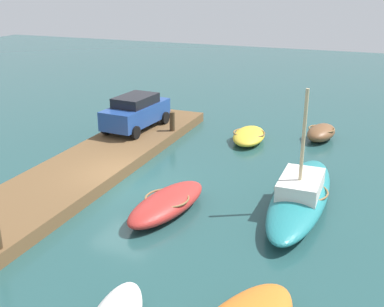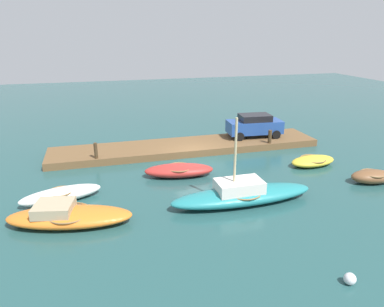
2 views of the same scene
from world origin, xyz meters
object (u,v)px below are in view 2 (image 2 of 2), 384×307
at_px(rowboat_yellow, 313,161).
at_px(rowboat_white, 61,195).
at_px(dinghy_brown, 372,176).
at_px(mooring_post_west, 270,137).
at_px(parked_car, 254,125).
at_px(marker_buoy, 350,279).
at_px(mooring_post_mid_west, 96,151).
at_px(rowboat_red, 179,170).
at_px(sailboat_teal, 242,194).
at_px(motorboat_orange, 68,216).

bearing_deg(rowboat_yellow, rowboat_white, -2.24).
bearing_deg(dinghy_brown, mooring_post_west, -58.39).
height_order(mooring_post_west, parked_car, parked_car).
height_order(parked_car, marker_buoy, parked_car).
relative_size(rowboat_yellow, mooring_post_mid_west, 3.15).
relative_size(rowboat_red, sailboat_teal, 0.57).
height_order(rowboat_red, marker_buoy, rowboat_red).
distance_m(rowboat_red, rowboat_white, 6.69).
distance_m(dinghy_brown, mooring_post_mid_west, 16.55).
relative_size(rowboat_red, mooring_post_mid_west, 4.15).
xyz_separation_m(rowboat_yellow, parked_car, (1.57, -5.52, 1.09)).
bearing_deg(mooring_post_west, sailboat_teal, 54.38).
height_order(sailboat_teal, mooring_post_mid_west, sailboat_teal).
relative_size(dinghy_brown, mooring_post_west, 2.72).
xyz_separation_m(rowboat_red, sailboat_teal, (-2.22, 4.23, 0.11)).
relative_size(mooring_post_west, parked_car, 0.23).
relative_size(motorboat_orange, marker_buoy, 13.90).
bearing_deg(mooring_post_mid_west, parked_car, -171.14).
bearing_deg(rowboat_red, sailboat_teal, 127.23).
bearing_deg(motorboat_orange, rowboat_white, -67.77).
bearing_deg(dinghy_brown, parked_car, -60.43).
bearing_deg(marker_buoy, rowboat_red, -72.72).
relative_size(mooring_post_west, mooring_post_mid_west, 0.94).
xyz_separation_m(rowboat_white, mooring_post_mid_west, (-1.85, -4.70, 0.65)).
distance_m(dinghy_brown, mooring_post_west, 7.58).
xyz_separation_m(dinghy_brown, mooring_post_west, (2.82, -7.01, 0.58)).
distance_m(rowboat_white, mooring_post_mid_west, 5.10).
distance_m(rowboat_yellow, dinghy_brown, 3.71).
bearing_deg(mooring_post_mid_west, rowboat_yellow, 164.55).
height_order(rowboat_yellow, parked_car, parked_car).
bearing_deg(rowboat_white, rowboat_yellow, 170.04).
bearing_deg(parked_car, rowboat_red, 39.42).
bearing_deg(marker_buoy, sailboat_teal, -80.12).
distance_m(rowboat_yellow, rowboat_white, 15.23).
relative_size(rowboat_white, mooring_post_west, 4.35).
bearing_deg(mooring_post_mid_west, dinghy_brown, 154.91).
xyz_separation_m(mooring_post_west, mooring_post_mid_west, (12.15, 0.00, 0.03)).
xyz_separation_m(rowboat_white, parked_car, (-13.63, -6.54, 1.04)).
distance_m(rowboat_white, marker_buoy, 13.54).
height_order(motorboat_orange, parked_car, parked_car).
bearing_deg(mooring_post_mid_west, mooring_post_west, 180.00).
height_order(rowboat_red, rowboat_white, rowboat_red).
relative_size(rowboat_yellow, parked_car, 0.76).
relative_size(sailboat_teal, mooring_post_west, 7.69).
relative_size(rowboat_red, marker_buoy, 10.19).
bearing_deg(motorboat_orange, mooring_post_west, -139.90).
xyz_separation_m(sailboat_teal, motorboat_orange, (8.27, -0.15, -0.07)).
bearing_deg(mooring_post_west, mooring_post_mid_west, 0.00).
distance_m(mooring_post_west, parked_car, 1.92).
height_order(motorboat_orange, mooring_post_west, mooring_post_west).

